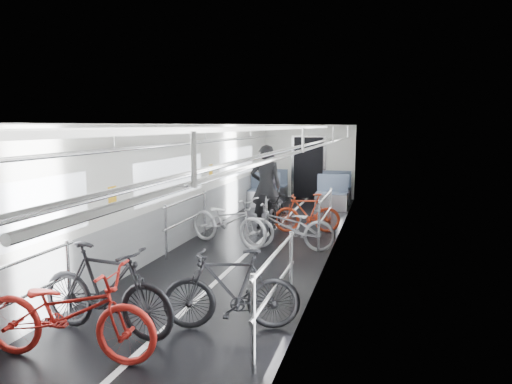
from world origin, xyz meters
TOP-DOWN VIEW (x-y plane):
  - car_shell at (0.00, 1.78)m, footprint 3.02×14.01m
  - bike_left_near at (-0.61, -4.16)m, footprint 1.97×0.87m
  - bike_left_mid at (-0.57, -3.56)m, footprint 1.82×0.66m
  - bike_left_far at (-0.56, 0.59)m, footprint 1.98×1.22m
  - bike_right_near at (0.76, -3.03)m, footprint 1.69×0.89m
  - bike_right_mid at (0.69, 0.54)m, footprint 1.81×0.71m
  - bike_right_far at (0.79, 2.07)m, footprint 1.54×0.75m
  - bike_aisle at (0.09, 2.14)m, footprint 0.70×1.74m
  - person_standing at (-0.21, 2.24)m, footprint 0.81×0.63m
  - person_seated at (-0.92, 5.23)m, footprint 0.90×0.78m

SIDE VIEW (x-z plane):
  - bike_right_far at x=0.79m, z-range 0.00..0.89m
  - bike_aisle at x=0.09m, z-range 0.00..0.90m
  - bike_right_mid at x=0.69m, z-range 0.00..0.93m
  - bike_right_near at x=0.76m, z-range 0.00..0.98m
  - bike_left_far at x=-0.56m, z-range 0.00..0.98m
  - bike_left_near at x=-0.61m, z-range 0.00..1.00m
  - bike_left_mid at x=-0.57m, z-range 0.00..1.07m
  - person_seated at x=-0.92m, z-range 0.00..1.57m
  - person_standing at x=-0.21m, z-range 0.00..1.95m
  - car_shell at x=0.00m, z-range -0.08..2.33m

